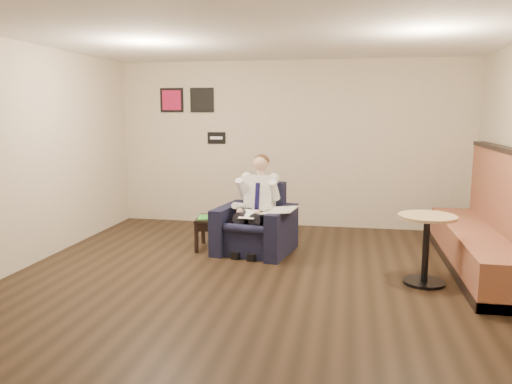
% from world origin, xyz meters
% --- Properties ---
extents(ground, '(6.00, 6.00, 0.00)m').
position_xyz_m(ground, '(0.00, 0.00, 0.00)').
color(ground, black).
rests_on(ground, ground).
extents(wall_back, '(6.00, 0.02, 2.80)m').
position_xyz_m(wall_back, '(0.00, 3.00, 1.40)').
color(wall_back, beige).
rests_on(wall_back, ground).
extents(wall_front, '(6.00, 0.02, 2.80)m').
position_xyz_m(wall_front, '(0.00, -3.00, 1.40)').
color(wall_front, beige).
rests_on(wall_front, ground).
extents(wall_left, '(0.02, 6.00, 2.80)m').
position_xyz_m(wall_left, '(-3.00, 0.00, 1.40)').
color(wall_left, beige).
rests_on(wall_left, ground).
extents(ceiling, '(6.00, 6.00, 0.02)m').
position_xyz_m(ceiling, '(0.00, 0.00, 2.80)').
color(ceiling, white).
rests_on(ceiling, wall_back).
extents(seating_sign, '(0.32, 0.02, 0.20)m').
position_xyz_m(seating_sign, '(-1.30, 2.98, 1.50)').
color(seating_sign, black).
rests_on(seating_sign, wall_back).
extents(art_print_left, '(0.42, 0.03, 0.42)m').
position_xyz_m(art_print_left, '(-2.10, 2.98, 2.15)').
color(art_print_left, '#B81644').
rests_on(art_print_left, wall_back).
extents(art_print_right, '(0.42, 0.03, 0.42)m').
position_xyz_m(art_print_right, '(-1.55, 2.98, 2.15)').
color(art_print_right, black).
rests_on(art_print_right, wall_back).
extents(armchair, '(1.13, 1.13, 0.95)m').
position_xyz_m(armchair, '(-0.28, 1.23, 0.47)').
color(armchair, black).
rests_on(armchair, ground).
extents(seated_man, '(0.77, 1.02, 1.30)m').
position_xyz_m(seated_man, '(-0.30, 1.11, 0.65)').
color(seated_man, silver).
rests_on(seated_man, armchair).
extents(lap_papers, '(0.25, 0.33, 0.01)m').
position_xyz_m(lap_papers, '(-0.32, 1.01, 0.58)').
color(lap_papers, white).
rests_on(lap_papers, seated_man).
extents(newspaper, '(0.47, 0.56, 0.01)m').
position_xyz_m(newspaper, '(0.09, 1.06, 0.64)').
color(newspaper, silver).
rests_on(newspaper, armchair).
extents(side_table, '(0.61, 0.61, 0.46)m').
position_xyz_m(side_table, '(-0.85, 1.30, 0.23)').
color(side_table, black).
rests_on(side_table, ground).
extents(green_folder, '(0.52, 0.42, 0.01)m').
position_xyz_m(green_folder, '(-0.88, 1.28, 0.46)').
color(green_folder, green).
rests_on(green_folder, side_table).
extents(coffee_mug, '(0.09, 0.09, 0.10)m').
position_xyz_m(coffee_mug, '(-0.68, 1.44, 0.50)').
color(coffee_mug, white).
rests_on(coffee_mug, side_table).
extents(smartphone, '(0.15, 0.08, 0.01)m').
position_xyz_m(smartphone, '(-0.82, 1.47, 0.46)').
color(smartphone, black).
rests_on(smartphone, side_table).
extents(banquette, '(0.70, 2.92, 1.49)m').
position_xyz_m(banquette, '(2.59, 0.93, 0.75)').
color(banquette, brown).
rests_on(banquette, ground).
extents(cafe_table, '(0.80, 0.80, 0.80)m').
position_xyz_m(cafe_table, '(1.87, 0.29, 0.40)').
color(cafe_table, tan).
rests_on(cafe_table, ground).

